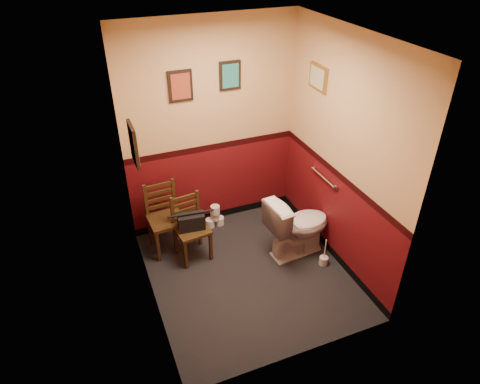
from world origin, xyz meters
The scene contains 17 objects.
floor centered at (0.00, 0.00, 0.00)m, with size 2.20×2.40×0.00m, color black.
ceiling centered at (0.00, 0.00, 2.70)m, with size 2.20×2.40×0.00m, color silver.
wall_back centered at (0.00, 1.20, 1.35)m, with size 2.20×2.70×0.00m, color #550C11.
wall_front centered at (0.00, -1.20, 1.35)m, with size 2.20×2.70×0.00m, color #550C11.
wall_left centered at (-1.10, 0.00, 1.35)m, with size 2.40×2.70×0.00m, color #550C11.
wall_right centered at (1.10, 0.00, 1.35)m, with size 2.40×2.70×0.00m, color #550C11.
grab_bar centered at (1.07, 0.25, 0.95)m, with size 0.05×0.56×0.06m.
framed_print_back_a centered at (-0.35, 1.18, 1.95)m, with size 0.28×0.04×0.36m.
framed_print_back_b centered at (0.25, 1.18, 2.00)m, with size 0.26×0.04×0.34m.
framed_print_left centered at (-1.08, 0.10, 1.85)m, with size 0.04×0.30×0.38m.
framed_print_right centered at (1.08, 0.60, 2.05)m, with size 0.04×0.34×0.28m.
toilet centered at (0.72, 0.15, 0.40)m, with size 0.45×0.81×0.79m, color white.
toilet_brush centered at (0.92, -0.19, 0.06)m, with size 0.10×0.10×0.37m.
chair_left centered at (-0.75, 0.85, 0.44)m, with size 0.44×0.44×0.88m.
chair_right centered at (-0.50, 0.59, 0.41)m, with size 0.42×0.42×0.82m.
handbag centered at (-0.50, 0.55, 0.53)m, with size 0.33×0.19×0.23m.
tp_stack centered at (-0.05, 1.03, 0.14)m, with size 0.26×0.16×0.33m.
Camera 1 is at (-1.48, -3.43, 3.54)m, focal length 32.00 mm.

